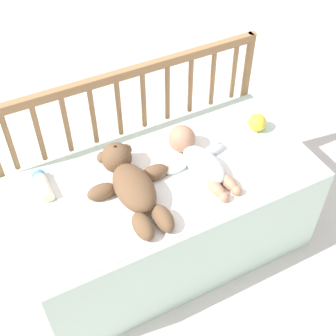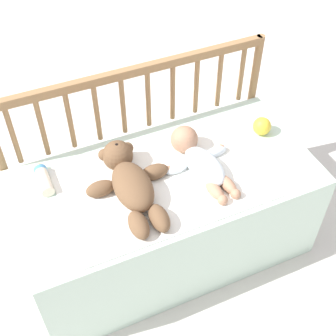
% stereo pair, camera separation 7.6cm
% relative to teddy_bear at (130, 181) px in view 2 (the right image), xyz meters
% --- Properties ---
extents(ground_plane, '(12.00, 12.00, 0.00)m').
position_rel_teddy_bear_xyz_m(ground_plane, '(0.16, 0.01, -0.53)').
color(ground_plane, silver).
extents(crib_mattress, '(1.20, 0.59, 0.48)m').
position_rel_teddy_bear_xyz_m(crib_mattress, '(0.16, 0.01, -0.29)').
color(crib_mattress, silver).
rests_on(crib_mattress, ground_plane).
extents(crib_rail, '(1.20, 0.04, 0.79)m').
position_rel_teddy_bear_xyz_m(crib_rail, '(0.16, 0.33, 0.04)').
color(crib_rail, '#997047').
rests_on(crib_rail, ground_plane).
extents(blanket, '(0.82, 0.50, 0.01)m').
position_rel_teddy_bear_xyz_m(blanket, '(0.14, -0.01, -0.05)').
color(blanket, white).
rests_on(blanket, crib_mattress).
extents(teddy_bear, '(0.33, 0.46, 0.12)m').
position_rel_teddy_bear_xyz_m(teddy_bear, '(0.00, 0.00, 0.00)').
color(teddy_bear, brown).
rests_on(teddy_bear, crib_mattress).
extents(baby, '(0.29, 0.40, 0.11)m').
position_rel_teddy_bear_xyz_m(baby, '(0.30, 0.01, -0.01)').
color(baby, white).
rests_on(baby, crib_mattress).
extents(baby_bottle, '(0.05, 0.16, 0.05)m').
position_rel_teddy_bear_xyz_m(baby_bottle, '(-0.29, 0.18, -0.03)').
color(baby_bottle, '#F4E5CC').
rests_on(baby_bottle, crib_mattress).
extents(toy_ball, '(0.08, 0.08, 0.08)m').
position_rel_teddy_bear_xyz_m(toy_ball, '(0.63, 0.08, -0.01)').
color(toy_ball, yellow).
rests_on(toy_ball, crib_mattress).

